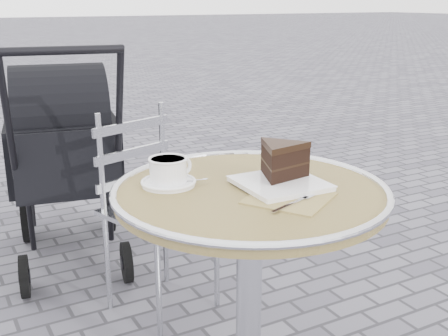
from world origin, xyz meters
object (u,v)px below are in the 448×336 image
cappuccino_set (169,173)px  baby_stroller (65,161)px  cafe_table (250,247)px  bistro_chair (145,187)px  cake_plate_set (281,166)px

cappuccino_set → baby_stroller: baby_stroller is taller
cafe_table → baby_stroller: size_ratio=0.69×
bistro_chair → baby_stroller: bearing=87.2°
baby_stroller → cafe_table: bearing=-72.9°
cappuccino_set → bistro_chair: bearing=61.7°
bistro_chair → cappuccino_set: bearing=-123.9°
cafe_table → bistro_chair: size_ratio=0.92×
cappuccino_set → bistro_chair: 0.75m
cappuccino_set → cake_plate_set: 0.29m
baby_stroller → cappuccino_set: bearing=-79.9°
cafe_table → bistro_chair: 0.80m
baby_stroller → bistro_chair: bearing=-63.5°
cafe_table → cake_plate_set: (0.09, -0.01, 0.22)m
cappuccino_set → bistro_chair: size_ratio=0.20×
cappuccino_set → cake_plate_set: bearing=-41.0°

